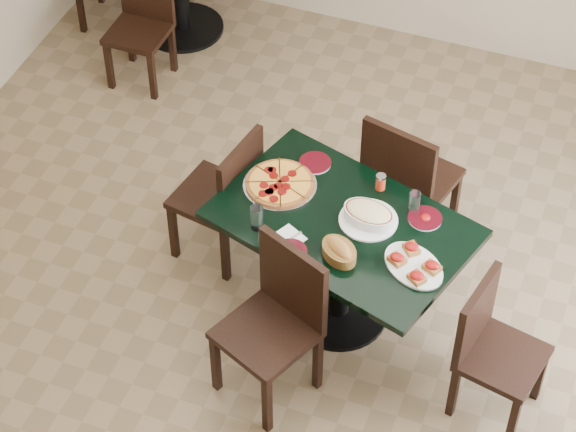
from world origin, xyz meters
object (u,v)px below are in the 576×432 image
at_px(bread_basket, 339,251).
at_px(chair_left, 226,192).
at_px(chair_far, 406,178).
at_px(chair_right, 490,344).
at_px(bruschetta_platter, 414,264).
at_px(pepperoni_pizza, 280,184).
at_px(main_table, 342,245).
at_px(lasagna_casserole, 369,215).
at_px(chair_near, 278,315).
at_px(back_chair_near, 142,19).

bearing_deg(bread_basket, chair_left, -172.73).
bearing_deg(chair_far, chair_right, 141.83).
distance_m(chair_right, chair_left, 1.72).
bearing_deg(bruschetta_platter, pepperoni_pizza, -165.04).
bearing_deg(pepperoni_pizza, main_table, -18.08).
bearing_deg(main_table, lasagna_casserole, 38.83).
distance_m(main_table, bruschetta_platter, 0.51).
bearing_deg(pepperoni_pizza, bruschetta_platter, -20.18).
distance_m(main_table, chair_right, 0.94).
relative_size(chair_near, bruschetta_platter, 2.18).
distance_m(chair_near, lasagna_casserole, 0.70).
height_order(chair_near, bread_basket, chair_near).
relative_size(chair_far, bread_basket, 3.73).
xyz_separation_m(chair_right, back_chair_near, (-2.83, 1.87, -0.01)).
bearing_deg(bruschetta_platter, bread_basket, -135.33).
height_order(back_chair_near, bruschetta_platter, back_chair_near).
distance_m(chair_far, back_chair_near, 2.32).
xyz_separation_m(back_chair_near, lasagna_casserole, (2.07, -1.53, 0.34)).
bearing_deg(bruschetta_platter, chair_right, 21.30).
height_order(main_table, chair_far, chair_far).
xyz_separation_m(chair_far, lasagna_casserole, (-0.04, -0.59, 0.25)).
relative_size(lasagna_casserole, bruschetta_platter, 0.72).
bearing_deg(chair_right, chair_near, 114.90).
bearing_deg(chair_far, chair_left, 38.55).
relative_size(chair_far, chair_near, 1.04).
bearing_deg(chair_left, chair_near, 48.65).
relative_size(chair_right, back_chair_near, 1.03).
xyz_separation_m(chair_near, bruschetta_platter, (0.59, 0.36, 0.25)).
distance_m(chair_left, pepperoni_pizza, 0.45).
bearing_deg(chair_left, chair_right, 82.86).
height_order(chair_far, chair_near, chair_far).
relative_size(chair_near, pepperoni_pizza, 2.36).
bearing_deg(bread_basket, lasagna_casserole, 113.49).
bearing_deg(chair_far, lasagna_casserole, 99.55).
xyz_separation_m(main_table, bread_basket, (0.06, -0.24, 0.22)).
bearing_deg(back_chair_near, bruschetta_platter, -36.44).
bearing_deg(chair_left, chair_far, 124.39).
distance_m(chair_right, lasagna_casserole, 0.90).
distance_m(main_table, pepperoni_pizza, 0.47).
relative_size(main_table, back_chair_near, 1.81).
xyz_separation_m(main_table, back_chair_near, (-1.95, 1.58, -0.11)).
height_order(chair_left, pepperoni_pizza, chair_left).
height_order(chair_left, lasagna_casserole, chair_left).
bearing_deg(lasagna_casserole, back_chair_near, 152.90).
relative_size(pepperoni_pizza, bruschetta_platter, 0.92).
relative_size(chair_right, chair_left, 0.94).
bearing_deg(pepperoni_pizza, chair_far, 41.76).
distance_m(chair_far, lasagna_casserole, 0.64).
xyz_separation_m(chair_right, pepperoni_pizza, (-1.29, 0.42, 0.30)).
height_order(chair_far, lasagna_casserole, chair_far).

